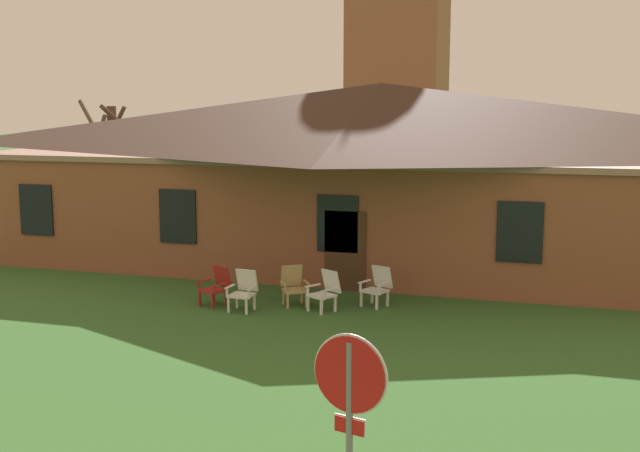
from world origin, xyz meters
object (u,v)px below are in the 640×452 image
object	(u,v)px
lawn_chair_by_porch	(217,285)
lawn_chair_right_end	(378,285)
lawn_chair_near_door	(244,289)
lawn_chair_middle	(325,290)
stop_sign	(350,411)
lawn_chair_left_end	(293,285)

from	to	relation	value
lawn_chair_by_porch	lawn_chair_right_end	bearing A→B (deg)	16.44
lawn_chair_near_door	lawn_chair_middle	bearing A→B (deg)	15.62
stop_sign	lawn_chair_by_porch	size ratio (longest dim) A/B	2.80
lawn_chair_by_porch	lawn_chair_middle	world-z (taller)	same
lawn_chair_by_porch	lawn_chair_left_end	distance (m)	1.86
lawn_chair_by_porch	lawn_chair_near_door	xyz separation A→B (m)	(0.81, -0.24, 0.00)
lawn_chair_near_door	lawn_chair_right_end	world-z (taller)	same
stop_sign	lawn_chair_near_door	xyz separation A→B (m)	(-5.20, 9.81, -1.40)
stop_sign	lawn_chair_right_end	xyz separation A→B (m)	(-2.26, 11.15, -1.40)
lawn_chair_left_end	lawn_chair_middle	world-z (taller)	same
stop_sign	lawn_chair_left_end	bearing A→B (deg)	111.72
lawn_chair_right_end	lawn_chair_middle	bearing A→B (deg)	-142.62
lawn_chair_near_door	lawn_chair_right_end	bearing A→B (deg)	24.54
lawn_chair_near_door	stop_sign	bearing A→B (deg)	-62.10
stop_sign	lawn_chair_right_end	size ratio (longest dim) A/B	2.80
lawn_chair_near_door	lawn_chair_right_end	distance (m)	3.23
lawn_chair_by_porch	lawn_chair_middle	distance (m)	2.68
lawn_chair_by_porch	lawn_chair_right_end	world-z (taller)	same
lawn_chair_left_end	lawn_chair_right_end	size ratio (longest dim) A/B	1.00
lawn_chair_middle	lawn_chair_right_end	size ratio (longest dim) A/B	1.00
lawn_chair_right_end	lawn_chair_near_door	bearing A→B (deg)	-155.46
lawn_chair_by_porch	lawn_chair_left_end	size ratio (longest dim) A/B	1.00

